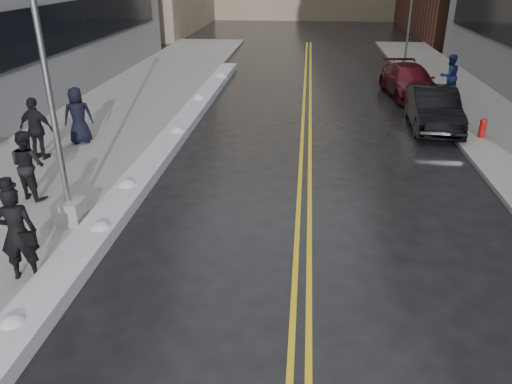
% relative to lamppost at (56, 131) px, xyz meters
% --- Properties ---
extents(ground, '(160.00, 160.00, 0.00)m').
position_rel_lamppost_xyz_m(ground, '(3.30, -2.00, -2.53)').
color(ground, black).
rests_on(ground, ground).
extents(sidewalk_west, '(5.50, 50.00, 0.15)m').
position_rel_lamppost_xyz_m(sidewalk_west, '(-2.45, 8.00, -2.46)').
color(sidewalk_west, gray).
rests_on(sidewalk_west, ground).
extents(sidewalk_east, '(4.00, 50.00, 0.15)m').
position_rel_lamppost_xyz_m(sidewalk_east, '(13.30, 8.00, -2.46)').
color(sidewalk_east, gray).
rests_on(sidewalk_east, ground).
extents(lane_line_left, '(0.12, 50.00, 0.01)m').
position_rel_lamppost_xyz_m(lane_line_left, '(5.65, 8.00, -2.53)').
color(lane_line_left, gold).
rests_on(lane_line_left, ground).
extents(lane_line_right, '(0.12, 50.00, 0.01)m').
position_rel_lamppost_xyz_m(lane_line_right, '(5.95, 8.00, -2.53)').
color(lane_line_right, gold).
rests_on(lane_line_right, ground).
extents(snow_ridge, '(0.90, 30.00, 0.34)m').
position_rel_lamppost_xyz_m(snow_ridge, '(0.85, 6.00, -2.36)').
color(snow_ridge, silver).
rests_on(snow_ridge, ground).
extents(lamppost, '(0.65, 0.65, 7.62)m').
position_rel_lamppost_xyz_m(lamppost, '(0.00, 0.00, 0.00)').
color(lamppost, gray).
rests_on(lamppost, sidewalk_west).
extents(fire_hydrant, '(0.26, 0.26, 0.73)m').
position_rel_lamppost_xyz_m(fire_hydrant, '(12.30, 8.00, -1.98)').
color(fire_hydrant, maroon).
rests_on(fire_hydrant, sidewalk_east).
extents(traffic_signal, '(0.16, 0.20, 6.00)m').
position_rel_lamppost_xyz_m(traffic_signal, '(11.80, 22.00, 0.87)').
color(traffic_signal, gray).
rests_on(traffic_signal, sidewalk_east).
extents(pedestrian_fedora, '(0.86, 0.69, 2.04)m').
position_rel_lamppost_xyz_m(pedestrian_fedora, '(0.10, -2.37, -1.36)').
color(pedestrian_fedora, black).
rests_on(pedestrian_fedora, sidewalk_west).
extents(pedestrian_b, '(1.14, 1.03, 1.93)m').
position_rel_lamppost_xyz_m(pedestrian_b, '(-1.67, 1.32, -1.42)').
color(pedestrian_b, black).
rests_on(pedestrian_b, sidewalk_west).
extents(pedestrian_c, '(1.16, 1.00, 2.01)m').
position_rel_lamppost_xyz_m(pedestrian_c, '(-2.28, 5.92, -1.38)').
color(pedestrian_c, black).
rests_on(pedestrian_c, sidewalk_west).
extents(pedestrian_d, '(1.26, 0.66, 2.06)m').
position_rel_lamppost_xyz_m(pedestrian_d, '(-2.93, 4.23, -1.35)').
color(pedestrian_d, black).
rests_on(pedestrian_d, sidewalk_west).
extents(pedestrian_east, '(1.20, 1.09, 2.03)m').
position_rel_lamppost_xyz_m(pedestrian_east, '(12.51, 14.21, -1.37)').
color(pedestrian_east, navy).
rests_on(pedestrian_east, sidewalk_east).
extents(car_black, '(1.94, 4.94, 1.60)m').
position_rel_lamppost_xyz_m(car_black, '(10.80, 9.49, -1.73)').
color(car_black, black).
rests_on(car_black, ground).
extents(car_maroon, '(2.63, 5.36, 1.50)m').
position_rel_lamppost_xyz_m(car_maroon, '(10.80, 14.81, -1.78)').
color(car_maroon, '#460B14').
rests_on(car_maroon, ground).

